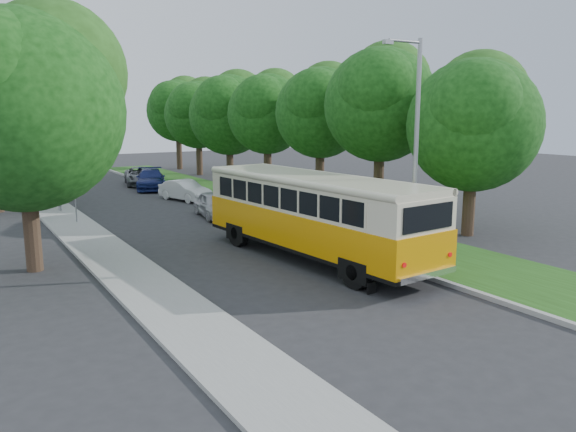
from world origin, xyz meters
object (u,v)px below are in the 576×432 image
car_white (185,190)px  car_silver (215,204)px  car_blue (151,179)px  car_grey (141,176)px  lamppost_near (414,146)px  vintage_bus (314,217)px  lamppost_far (53,139)px

car_white → car_silver: bearing=-112.9°
car_blue → car_grey: car_blue is taller
car_silver → lamppost_near: bearing=-73.1°
car_white → car_grey: (0.00, 9.28, 0.03)m
car_silver → vintage_bus: bearing=-84.6°
lamppost_near → car_grey: bearing=92.4°
car_white → car_grey: size_ratio=0.81×
lamppost_far → vintage_bus: size_ratio=0.68×
car_grey → car_white: bearing=-77.4°
car_white → car_blue: size_ratio=0.79×
car_white → car_grey: bearing=74.1°
lamppost_far → car_grey: (7.70, 9.76, -3.43)m
lamppost_far → car_blue: bearing=42.2°
car_white → car_grey: 9.28m
lamppost_far → car_grey: lamppost_far is taller
lamppost_far → vintage_bus: (6.46, -15.90, -2.48)m
car_silver → car_grey: 15.56m
car_silver → car_white: size_ratio=1.00×
lamppost_near → car_grey: 28.53m
vintage_bus → car_silver: (0.48, 10.12, -0.96)m
car_grey → car_silver: bearing=-80.2°
car_blue → car_grey: 2.93m
lamppost_near → car_silver: 13.39m
lamppost_near → lamppost_far: size_ratio=1.07×
vintage_bus → car_grey: 25.71m
vintage_bus → car_silver: bearing=82.7°
car_white → lamppost_far: bearing=167.6°
car_blue → car_grey: bearing=104.1°
lamppost_near → car_grey: lamppost_near is taller
car_silver → car_white: (0.77, 6.26, -0.02)m
lamppost_far → vintage_bus: bearing=-67.9°
vintage_bus → car_blue: vintage_bus is taller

